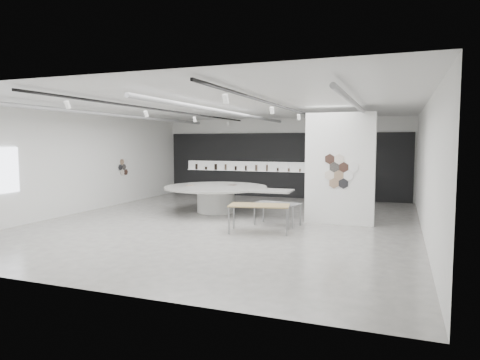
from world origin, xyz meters
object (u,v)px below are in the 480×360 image
at_px(partition_column, 340,169).
at_px(kitchen_counter, 343,190).
at_px(sample_table_stone, 277,205).
at_px(sample_table_wood, 259,207).
at_px(display_island, 218,195).

bearing_deg(partition_column, kitchen_counter, 95.54).
bearing_deg(sample_table_stone, sample_table_wood, -99.35).
relative_size(partition_column, display_island, 0.71).
bearing_deg(sample_table_stone, kitchen_counter, 78.87).
height_order(partition_column, display_island, partition_column).
relative_size(sample_table_wood, sample_table_stone, 1.26).
xyz_separation_m(display_island, sample_table_stone, (2.82, -1.68, 0.01)).
xyz_separation_m(partition_column, sample_table_stone, (-1.81, -0.94, -1.14)).
bearing_deg(partition_column, sample_table_stone, -152.68).
relative_size(display_island, kitchen_counter, 2.69).
height_order(sample_table_wood, sample_table_stone, sample_table_wood).
distance_m(display_island, sample_table_wood, 3.93).
height_order(partition_column, sample_table_wood, partition_column).
relative_size(display_island, sample_table_stone, 3.39).
height_order(partition_column, kitchen_counter, partition_column).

